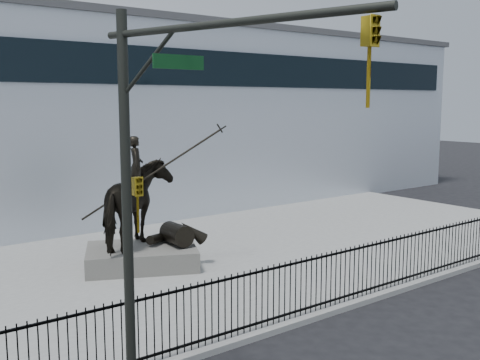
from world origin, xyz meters
TOP-DOWN VIEW (x-y plane):
  - ground at (0.00, 0.00)m, footprint 120.00×120.00m
  - plaza at (0.00, 7.00)m, footprint 30.00×12.00m
  - building at (0.00, 20.00)m, footprint 44.00×14.00m
  - picket_fence at (0.00, 1.25)m, footprint 22.10×0.10m
  - statue_plinth at (-2.99, 7.50)m, footprint 4.18×3.65m
  - equestrian_statue at (-2.93, 7.47)m, footprint 4.09×3.51m
  - traffic_signal_left at (-6.75, -0.62)m, footprint 1.52×4.84m

SIDE VIEW (x-z plane):
  - ground at x=0.00m, z-range 0.00..0.00m
  - plaza at x=0.00m, z-range 0.00..0.15m
  - statue_plinth at x=-2.99m, z-range 0.15..0.81m
  - picket_fence at x=0.00m, z-range 0.15..1.65m
  - equestrian_statue at x=-2.93m, z-range 0.28..4.08m
  - traffic_signal_left at x=-6.75m, z-range 0.53..7.53m
  - building at x=0.00m, z-range 0.00..9.00m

